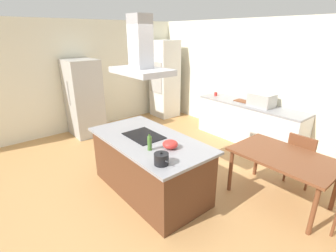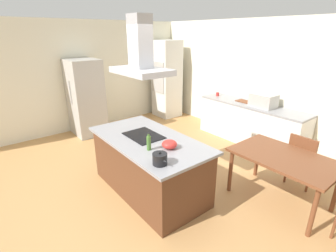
{
  "view_description": "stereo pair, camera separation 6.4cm",
  "coord_description": "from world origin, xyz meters",
  "px_view_note": "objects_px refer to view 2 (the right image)",
  "views": [
    {
      "loc": [
        2.84,
        -1.97,
        2.4
      ],
      "look_at": [
        -0.03,
        0.4,
        1.0
      ],
      "focal_mm": 26.7,
      "sensor_mm": 36.0,
      "label": 1
    },
    {
      "loc": [
        2.88,
        -1.92,
        2.4
      ],
      "look_at": [
        -0.03,
        0.4,
        1.0
      ],
      "focal_mm": 26.7,
      "sensor_mm": 36.0,
      "label": 2
    }
  ],
  "objects_px": {
    "cutting_board": "(244,101)",
    "chair_facing_back_wall": "(303,157)",
    "wall_oven_stack": "(167,79)",
    "range_hood": "(141,55)",
    "cooktop": "(144,136)",
    "refrigerator": "(86,98)",
    "dining_table": "(284,161)",
    "countertop_microwave": "(263,101)",
    "coffee_mug_red": "(218,94)",
    "mixing_bowl": "(169,144)",
    "tea_kettle": "(160,159)",
    "olive_oil_bottle": "(149,143)"
  },
  "relations": [
    {
      "from": "cooktop",
      "to": "countertop_microwave",
      "type": "height_order",
      "value": "countertop_microwave"
    },
    {
      "from": "refrigerator",
      "to": "chair_facing_back_wall",
      "type": "relative_size",
      "value": 2.04
    },
    {
      "from": "cutting_board",
      "to": "dining_table",
      "type": "height_order",
      "value": "cutting_board"
    },
    {
      "from": "range_hood",
      "to": "wall_oven_stack",
      "type": "bearing_deg",
      "value": 136.31
    },
    {
      "from": "refrigerator",
      "to": "range_hood",
      "type": "relative_size",
      "value": 2.02
    },
    {
      "from": "chair_facing_back_wall",
      "to": "tea_kettle",
      "type": "bearing_deg",
      "value": -106.71
    },
    {
      "from": "countertop_microwave",
      "to": "wall_oven_stack",
      "type": "relative_size",
      "value": 0.23
    },
    {
      "from": "countertop_microwave",
      "to": "cutting_board",
      "type": "xyz_separation_m",
      "value": [
        -0.5,
        0.05,
        -0.13
      ]
    },
    {
      "from": "cooktop",
      "to": "olive_oil_bottle",
      "type": "height_order",
      "value": "olive_oil_bottle"
    },
    {
      "from": "coffee_mug_red",
      "to": "refrigerator",
      "type": "relative_size",
      "value": 0.05
    },
    {
      "from": "dining_table",
      "to": "mixing_bowl",
      "type": "bearing_deg",
      "value": -126.76
    },
    {
      "from": "dining_table",
      "to": "range_hood",
      "type": "relative_size",
      "value": 1.56
    },
    {
      "from": "countertop_microwave",
      "to": "refrigerator",
      "type": "bearing_deg",
      "value": -139.19
    },
    {
      "from": "cooktop",
      "to": "dining_table",
      "type": "height_order",
      "value": "cooktop"
    },
    {
      "from": "dining_table",
      "to": "range_hood",
      "type": "bearing_deg",
      "value": -139.24
    },
    {
      "from": "coffee_mug_red",
      "to": "wall_oven_stack",
      "type": "xyz_separation_m",
      "value": [
        -1.76,
        -0.24,
        0.16
      ]
    },
    {
      "from": "refrigerator",
      "to": "coffee_mug_red",
      "type": "bearing_deg",
      "value": 55.52
    },
    {
      "from": "cooktop",
      "to": "mixing_bowl",
      "type": "relative_size",
      "value": 2.8
    },
    {
      "from": "tea_kettle",
      "to": "chair_facing_back_wall",
      "type": "height_order",
      "value": "tea_kettle"
    },
    {
      "from": "chair_facing_back_wall",
      "to": "mixing_bowl",
      "type": "bearing_deg",
      "value": -116.39
    },
    {
      "from": "dining_table",
      "to": "coffee_mug_red",
      "type": "bearing_deg",
      "value": 149.35
    },
    {
      "from": "countertop_microwave",
      "to": "dining_table",
      "type": "bearing_deg",
      "value": -49.13
    },
    {
      "from": "dining_table",
      "to": "range_hood",
      "type": "height_order",
      "value": "range_hood"
    },
    {
      "from": "cooktop",
      "to": "dining_table",
      "type": "distance_m",
      "value": 2.09
    },
    {
      "from": "olive_oil_bottle",
      "to": "dining_table",
      "type": "height_order",
      "value": "olive_oil_bottle"
    },
    {
      "from": "refrigerator",
      "to": "countertop_microwave",
      "type": "bearing_deg",
      "value": 40.81
    },
    {
      "from": "coffee_mug_red",
      "to": "refrigerator",
      "type": "bearing_deg",
      "value": -124.48
    },
    {
      "from": "mixing_bowl",
      "to": "refrigerator",
      "type": "height_order",
      "value": "refrigerator"
    },
    {
      "from": "cooktop",
      "to": "coffee_mug_red",
      "type": "relative_size",
      "value": 6.67
    },
    {
      "from": "tea_kettle",
      "to": "mixing_bowl",
      "type": "bearing_deg",
      "value": 126.73
    },
    {
      "from": "cutting_board",
      "to": "chair_facing_back_wall",
      "type": "bearing_deg",
      "value": -26.55
    },
    {
      "from": "wall_oven_stack",
      "to": "chair_facing_back_wall",
      "type": "height_order",
      "value": "wall_oven_stack"
    },
    {
      "from": "refrigerator",
      "to": "chair_facing_back_wall",
      "type": "distance_m",
      "value": 4.8
    },
    {
      "from": "cooktop",
      "to": "wall_oven_stack",
      "type": "bearing_deg",
      "value": 136.31
    },
    {
      "from": "wall_oven_stack",
      "to": "dining_table",
      "type": "bearing_deg",
      "value": -16.58
    },
    {
      "from": "wall_oven_stack",
      "to": "range_hood",
      "type": "height_order",
      "value": "range_hood"
    },
    {
      "from": "cooktop",
      "to": "wall_oven_stack",
      "type": "xyz_separation_m",
      "value": [
        -2.77,
        2.65,
        0.2
      ]
    },
    {
      "from": "cutting_board",
      "to": "wall_oven_stack",
      "type": "distance_m",
      "value": 2.54
    },
    {
      "from": "refrigerator",
      "to": "wall_oven_stack",
      "type": "bearing_deg",
      "value": 88.12
    },
    {
      "from": "olive_oil_bottle",
      "to": "cutting_board",
      "type": "distance_m",
      "value": 3.22
    },
    {
      "from": "coffee_mug_red",
      "to": "cutting_board",
      "type": "distance_m",
      "value": 0.76
    },
    {
      "from": "countertop_microwave",
      "to": "range_hood",
      "type": "height_order",
      "value": "range_hood"
    },
    {
      "from": "mixing_bowl",
      "to": "cutting_board",
      "type": "xyz_separation_m",
      "value": [
        -0.84,
        2.89,
        -0.05
      ]
    },
    {
      "from": "olive_oil_bottle",
      "to": "refrigerator",
      "type": "xyz_separation_m",
      "value": [
        -3.3,
        0.42,
        -0.1
      ]
    },
    {
      "from": "refrigerator",
      "to": "range_hood",
      "type": "bearing_deg",
      "value": -4.08
    },
    {
      "from": "coffee_mug_red",
      "to": "refrigerator",
      "type": "height_order",
      "value": "refrigerator"
    },
    {
      "from": "dining_table",
      "to": "cooktop",
      "type": "bearing_deg",
      "value": -139.24
    },
    {
      "from": "refrigerator",
      "to": "range_hood",
      "type": "distance_m",
      "value": 3.1
    },
    {
      "from": "wall_oven_stack",
      "to": "refrigerator",
      "type": "height_order",
      "value": "wall_oven_stack"
    },
    {
      "from": "cooktop",
      "to": "chair_facing_back_wall",
      "type": "height_order",
      "value": "cooktop"
    }
  ]
}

